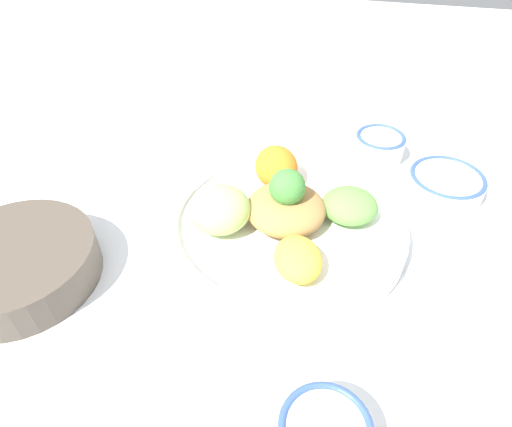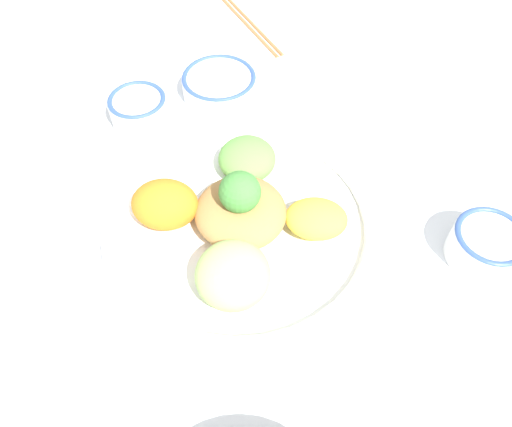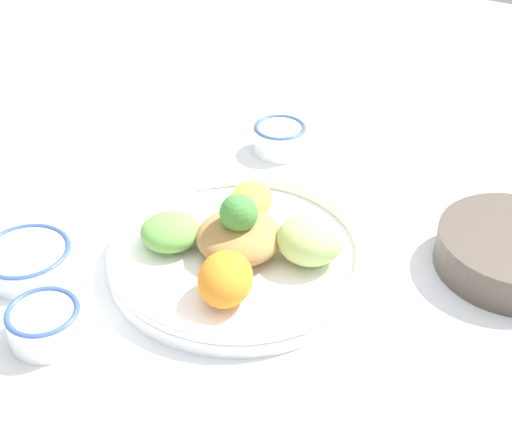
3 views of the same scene
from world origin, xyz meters
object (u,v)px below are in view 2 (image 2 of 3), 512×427
at_px(salad_platter, 239,222).
at_px(sauce_bowl_red, 139,109).
at_px(serving_spoon_main, 103,56).
at_px(sauce_bowl_dark, 219,84).
at_px(chopsticks_pair_near, 250,23).
at_px(rice_bowl_blue, 486,244).

distance_m(salad_platter, sauce_bowl_red, 0.26).
bearing_deg(serving_spoon_main, salad_platter, 76.50).
xyz_separation_m(sauce_bowl_dark, chopsticks_pair_near, (0.20, 0.04, -0.02)).
bearing_deg(salad_platter, sauce_bowl_red, 60.01).
bearing_deg(sauce_bowl_red, serving_spoon_main, 52.82).
xyz_separation_m(salad_platter, rice_bowl_blue, (0.09, -0.28, -0.00)).
distance_m(sauce_bowl_red, chopsticks_pair_near, 0.31).
height_order(rice_bowl_blue, serving_spoon_main, rice_bowl_blue).
bearing_deg(salad_platter, serving_spoon_main, 57.04).
bearing_deg(sauce_bowl_dark, rice_bowl_blue, -108.89).
bearing_deg(sauce_bowl_dark, sauce_bowl_red, 142.32).
height_order(rice_bowl_blue, sauce_bowl_dark, rice_bowl_blue).
distance_m(sauce_bowl_red, rice_bowl_blue, 0.51).
relative_size(salad_platter, rice_bowl_blue, 3.99).
xyz_separation_m(rice_bowl_blue, chopsticks_pair_near, (0.34, 0.46, -0.02)).
bearing_deg(chopsticks_pair_near, sauce_bowl_red, 118.91).
relative_size(rice_bowl_blue, chopsticks_pair_near, 0.46).
distance_m(salad_platter, sauce_bowl_dark, 0.28).
height_order(salad_platter, serving_spoon_main, salad_platter).
distance_m(salad_platter, serving_spoon_main, 0.44).
relative_size(chopsticks_pair_near, serving_spoon_main, 1.41).
distance_m(sauce_bowl_red, serving_spoon_main, 0.18).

